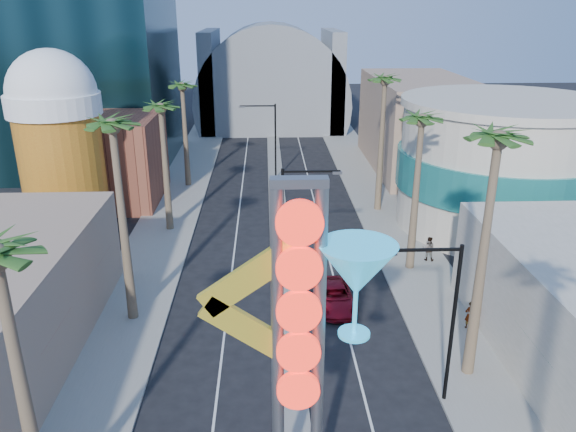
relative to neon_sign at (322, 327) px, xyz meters
The scene contains 21 objects.
sidewalk_west 34.43m from the neon_sign, 107.85° to the left, with size 5.00×100.00×0.15m, color gray.
sidewalk_east 33.97m from the neon_sign, 74.84° to the left, with size 5.00×100.00×0.15m, color gray.
median 35.79m from the neon_sign, 91.33° to the left, with size 1.60×84.00×0.15m, color gray.
brick_filler_west 39.01m from the neon_sign, 115.64° to the left, with size 10.00×10.00×8.00m, color brown.
filler_east 47.58m from the neon_sign, 71.37° to the left, with size 10.00×20.00×10.00m, color tan.
beer_mug 32.39m from the neon_sign, 123.38° to the left, with size 7.00×7.00×14.50m.
turquoise_building 32.10m from the neon_sign, 57.56° to the left, with size 16.60×16.60×10.60m.
canopy 69.11m from the neon_sign, 90.68° to the left, with size 22.00×16.00×22.00m.
neon_sign is the anchor object (origin of this frame).
streetlight_0 17.21m from the neon_sign, 90.90° to the left, with size 3.79×0.25×8.00m.
streetlight_1 41.13m from the neon_sign, 91.90° to the left, with size 3.79×0.25×8.00m.
streetlight_2 8.15m from the neon_sign, 40.46° to the left, with size 3.45×0.25×8.00m.
palm_1 16.70m from the neon_sign, 126.98° to the left, with size 2.40×2.40×12.70m.
palm_2 28.85m from the neon_sign, 109.95° to the left, with size 2.40×2.40×11.20m.
palm_3 40.31m from the neon_sign, 104.11° to the left, with size 2.40×2.40×11.20m.
palm_5 11.50m from the neon_sign, 40.70° to the left, with size 2.40×2.40×13.20m.
palm_6 20.89m from the neon_sign, 66.74° to the left, with size 2.40×2.40×11.70m.
palm_7 32.29m from the neon_sign, 75.23° to the left, with size 2.40×2.40×12.70m.
red_pickup 15.71m from the neon_sign, 80.72° to the left, with size 2.23×4.84×1.34m, color maroon.
pedestrian_a 15.96m from the neon_sign, 49.01° to the left, with size 0.61×0.40×1.66m, color gray.
pedestrian_b 23.21m from the neon_sign, 64.13° to the left, with size 0.87×0.68×1.80m, color gray.
Camera 1 is at (-1.00, -13.30, 17.47)m, focal length 35.00 mm.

